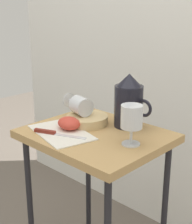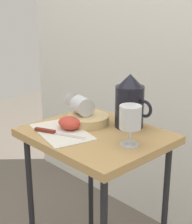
{
  "view_description": "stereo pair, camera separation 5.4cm",
  "coord_description": "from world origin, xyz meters",
  "px_view_note": "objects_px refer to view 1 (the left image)",
  "views": [
    {
      "loc": [
        0.83,
        -0.87,
        1.21
      ],
      "look_at": [
        0.0,
        0.0,
        0.81
      ],
      "focal_mm": 55.19,
      "sensor_mm": 36.0,
      "label": 1
    },
    {
      "loc": [
        0.87,
        -0.83,
        1.21
      ],
      "look_at": [
        0.0,
        0.0,
        0.81
      ],
      "focal_mm": 55.19,
      "sensor_mm": 36.0,
      "label": 2
    }
  ],
  "objects_px": {
    "wine_glass_upright": "(131,119)",
    "knife": "(52,133)",
    "wine_glass_tipped_near": "(81,106)",
    "basket_tray": "(87,120)",
    "table": "(96,154)",
    "apple_half_right": "(70,124)",
    "apple_half_left": "(68,123)",
    "pitcher": "(129,105)"
  },
  "relations": [
    {
      "from": "pitcher",
      "to": "knife",
      "type": "bearing_deg",
      "value": -117.86
    },
    {
      "from": "table",
      "to": "wine_glass_tipped_near",
      "type": "bearing_deg",
      "value": 163.33
    },
    {
      "from": "table",
      "to": "basket_tray",
      "type": "height_order",
      "value": "basket_tray"
    },
    {
      "from": "wine_glass_tipped_near",
      "to": "apple_half_right",
      "type": "bearing_deg",
      "value": -68.46
    },
    {
      "from": "basket_tray",
      "to": "wine_glass_tipped_near",
      "type": "distance_m",
      "value": 0.06
    },
    {
      "from": "wine_glass_tipped_near",
      "to": "knife",
      "type": "bearing_deg",
      "value": -82.37
    },
    {
      "from": "basket_tray",
      "to": "apple_half_left",
      "type": "relative_size",
      "value": 2.1
    },
    {
      "from": "apple_half_left",
      "to": "basket_tray",
      "type": "bearing_deg",
      "value": 81.21
    },
    {
      "from": "basket_tray",
      "to": "apple_half_right",
      "type": "relative_size",
      "value": 2.1
    },
    {
      "from": "table",
      "to": "wine_glass_tipped_near",
      "type": "relative_size",
      "value": 4.81
    },
    {
      "from": "table",
      "to": "wine_glass_upright",
      "type": "distance_m",
      "value": 0.25
    },
    {
      "from": "knife",
      "to": "pitcher",
      "type": "bearing_deg",
      "value": 62.14
    },
    {
      "from": "knife",
      "to": "apple_half_left",
      "type": "bearing_deg",
      "value": 93.61
    },
    {
      "from": "table",
      "to": "apple_half_right",
      "type": "bearing_deg",
      "value": -148.25
    },
    {
      "from": "basket_tray",
      "to": "knife",
      "type": "distance_m",
      "value": 0.17
    },
    {
      "from": "knife",
      "to": "table",
      "type": "bearing_deg",
      "value": 53.3
    },
    {
      "from": "apple_half_right",
      "to": "wine_glass_upright",
      "type": "bearing_deg",
      "value": 11.41
    },
    {
      "from": "apple_half_left",
      "to": "table",
      "type": "bearing_deg",
      "value": 24.7
    },
    {
      "from": "pitcher",
      "to": "apple_half_left",
      "type": "xyz_separation_m",
      "value": [
        -0.15,
        -0.18,
        -0.06
      ]
    },
    {
      "from": "basket_tray",
      "to": "apple_half_right",
      "type": "height_order",
      "value": "apple_half_right"
    },
    {
      "from": "pitcher",
      "to": "wine_glass_tipped_near",
      "type": "height_order",
      "value": "pitcher"
    },
    {
      "from": "wine_glass_upright",
      "to": "table",
      "type": "bearing_deg",
      "value": 179.3
    },
    {
      "from": "wine_glass_tipped_near",
      "to": "basket_tray",
      "type": "bearing_deg",
      "value": 11.2
    },
    {
      "from": "table",
      "to": "apple_half_left",
      "type": "bearing_deg",
      "value": -155.3
    },
    {
      "from": "knife",
      "to": "wine_glass_tipped_near",
      "type": "bearing_deg",
      "value": 97.63
    },
    {
      "from": "table",
      "to": "apple_half_left",
      "type": "height_order",
      "value": "apple_half_left"
    },
    {
      "from": "basket_tray",
      "to": "table",
      "type": "bearing_deg",
      "value": -25.27
    },
    {
      "from": "pitcher",
      "to": "table",
      "type": "bearing_deg",
      "value": -107.84
    },
    {
      "from": "pitcher",
      "to": "knife",
      "type": "xyz_separation_m",
      "value": [
        -0.14,
        -0.27,
        -0.08
      ]
    },
    {
      "from": "apple_half_left",
      "to": "apple_half_right",
      "type": "distance_m",
      "value": 0.02
    },
    {
      "from": "wine_glass_upright",
      "to": "knife",
      "type": "distance_m",
      "value": 0.3
    },
    {
      "from": "wine_glass_tipped_near",
      "to": "apple_half_left",
      "type": "distance_m",
      "value": 0.1
    },
    {
      "from": "wine_glass_upright",
      "to": "apple_half_left",
      "type": "height_order",
      "value": "wine_glass_upright"
    },
    {
      "from": "basket_tray",
      "to": "wine_glass_tipped_near",
      "type": "bearing_deg",
      "value": -168.8
    },
    {
      "from": "basket_tray",
      "to": "wine_glass_upright",
      "type": "bearing_deg",
      "value": -9.82
    },
    {
      "from": "wine_glass_tipped_near",
      "to": "apple_half_left",
      "type": "relative_size",
      "value": 1.94
    },
    {
      "from": "wine_glass_tipped_near",
      "to": "apple_half_left",
      "type": "bearing_deg",
      "value": -78.41
    },
    {
      "from": "pitcher",
      "to": "wine_glass_upright",
      "type": "distance_m",
      "value": 0.18
    },
    {
      "from": "wine_glass_upright",
      "to": "wine_glass_tipped_near",
      "type": "relative_size",
      "value": 0.93
    },
    {
      "from": "wine_glass_upright",
      "to": "knife",
      "type": "relative_size",
      "value": 0.72
    },
    {
      "from": "table",
      "to": "apple_half_left",
      "type": "xyz_separation_m",
      "value": [
        -0.1,
        -0.05,
        0.11
      ]
    },
    {
      "from": "apple_half_right",
      "to": "knife",
      "type": "relative_size",
      "value": 0.4
    }
  ]
}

